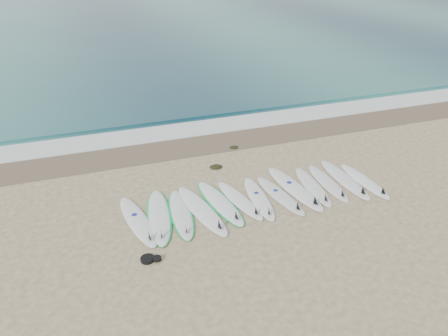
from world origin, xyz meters
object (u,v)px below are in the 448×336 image
object	(u,v)px
surfboard_12	(365,181)
surfboard_6	(260,199)
surfboard_0	(138,222)
leash_coil	(150,259)

from	to	relation	value
surfboard_12	surfboard_6	bearing A→B (deg)	176.69
surfboard_6	surfboard_12	distance (m)	3.38
surfboard_0	surfboard_6	distance (m)	3.36
surfboard_6	surfboard_12	size ratio (longest dim) A/B	1.04
surfboard_6	surfboard_0	bearing A→B (deg)	-174.39
surfboard_0	surfboard_6	size ratio (longest dim) A/B	1.08
surfboard_0	surfboard_6	xyz separation A→B (m)	(3.36, -0.02, -0.00)
surfboard_6	surfboard_12	xyz separation A→B (m)	(3.38, -0.14, -0.00)
surfboard_6	leash_coil	distance (m)	3.69
surfboard_6	leash_coil	bearing A→B (deg)	-149.85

